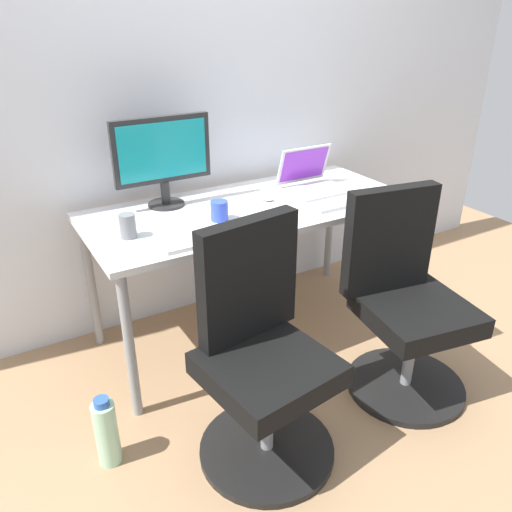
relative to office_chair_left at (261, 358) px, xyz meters
name	(u,v)px	position (x,y,z in m)	size (l,w,h in m)	color
ground_plane	(251,329)	(0.37, 0.72, -0.42)	(5.28, 5.28, 0.00)	#9E7A56
back_wall	(208,75)	(0.37, 1.16, 0.88)	(4.40, 0.04, 2.60)	silver
desk	(251,218)	(0.37, 0.72, 0.24)	(1.61, 0.71, 0.73)	silver
office_chair_left	(261,358)	(0.00, 0.00, 0.00)	(0.54, 0.54, 0.94)	black
office_chair_right	(405,305)	(0.74, 0.00, 0.00)	(0.54, 0.54, 0.94)	black
water_bottle_on_floor	(107,432)	(-0.56, 0.21, -0.28)	(0.09, 0.09, 0.31)	#A5D8B2
desktop_monitor	(162,156)	(0.02, 0.94, 0.56)	(0.48, 0.18, 0.43)	#262626
open_laptop	(312,180)	(0.78, 0.77, 0.36)	(0.31, 0.29, 0.22)	silver
keyboard_by_monitor	(201,240)	(-0.02, 0.45, 0.32)	(0.34, 0.12, 0.02)	silver
keyboard_by_laptop	(341,203)	(0.77, 0.51, 0.32)	(0.34, 0.12, 0.02)	silver
mouse_by_monitor	(280,217)	(0.40, 0.49, 0.32)	(0.06, 0.10, 0.03)	#B7B7B7
mouse_by_laptop	(266,197)	(0.48, 0.75, 0.32)	(0.06, 0.10, 0.03)	silver
coffee_mug	(219,211)	(0.15, 0.63, 0.35)	(0.08, 0.08, 0.09)	blue
pen_cup	(128,226)	(-0.27, 0.65, 0.36)	(0.07, 0.07, 0.10)	slate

